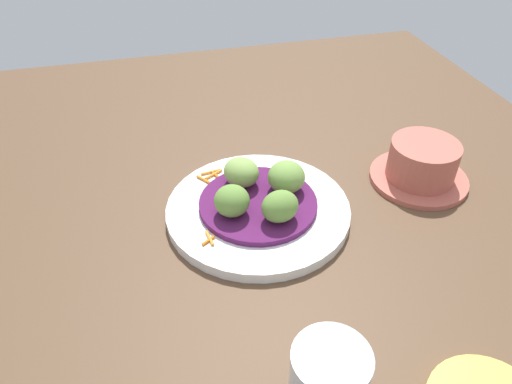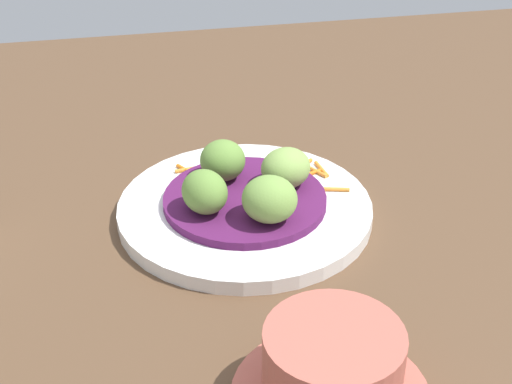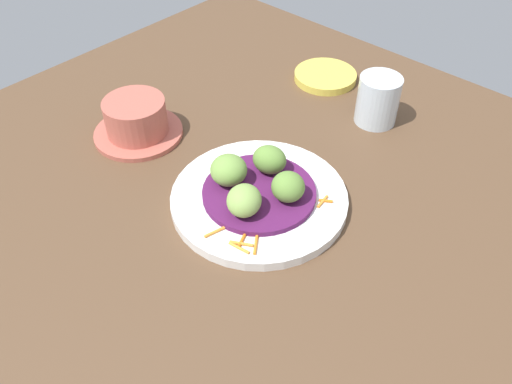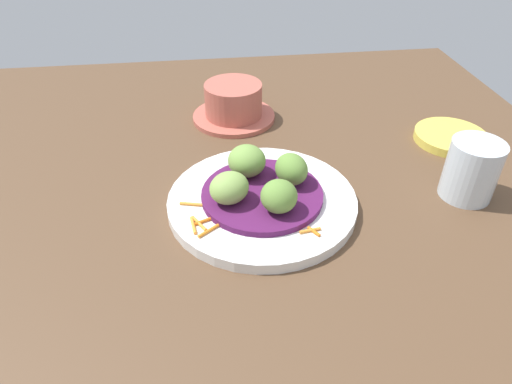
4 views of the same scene
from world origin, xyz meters
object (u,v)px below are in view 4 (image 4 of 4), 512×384
(guac_scoop_left, at_px, (247,161))
(guac_scoop_back, at_px, (291,169))
(guac_scoop_right, at_px, (279,196))
(main_plate, at_px, (262,200))
(terracotta_bowl, at_px, (234,104))
(guac_scoop_center, at_px, (231,188))
(side_plate_small, at_px, (450,137))
(water_glass, at_px, (471,170))

(guac_scoop_left, height_order, guac_scoop_back, guac_scoop_left)
(guac_scoop_right, height_order, guac_scoop_back, same)
(main_plate, xyz_separation_m, terracotta_bowl, (-0.01, 0.25, 0.02))
(guac_scoop_center, xyz_separation_m, guac_scoop_back, (0.08, 0.03, 0.00))
(side_plate_small, distance_m, water_glass, 0.15)
(guac_scoop_center, bearing_deg, guac_scoop_left, 65.01)
(guac_scoop_center, bearing_deg, terracotta_bowl, 84.27)
(water_glass, bearing_deg, guac_scoop_center, -179.70)
(guac_scoop_center, xyz_separation_m, water_glass, (0.32, 0.00, -0.00))
(main_plate, relative_size, terracotta_bowl, 1.73)
(guac_scoop_center, height_order, terracotta_bowl, terracotta_bowl)
(side_plate_small, relative_size, terracotta_bowl, 0.80)
(guac_scoop_right, xyz_separation_m, guac_scoop_back, (0.03, 0.06, -0.00))
(guac_scoop_center, bearing_deg, side_plate_small, 21.03)
(guac_scoop_left, xyz_separation_m, water_glass, (0.30, -0.05, -0.00))
(guac_scoop_back, relative_size, water_glass, 0.60)
(main_plate, relative_size, side_plate_small, 2.16)
(main_plate, bearing_deg, side_plate_small, 21.16)
(water_glass, bearing_deg, side_plate_small, 70.89)
(side_plate_small, bearing_deg, guac_scoop_back, -158.67)
(guac_scoop_center, distance_m, guac_scoop_right, 0.06)
(water_glass, bearing_deg, guac_scoop_back, 173.21)
(guac_scoop_back, height_order, water_glass, water_glass)
(guac_scoop_left, distance_m, terracotta_bowl, 0.21)
(guac_scoop_right, distance_m, terracotta_bowl, 0.29)
(guac_scoop_right, distance_m, guac_scoop_back, 0.06)
(guac_scoop_center, relative_size, guac_scoop_right, 1.12)
(water_glass, bearing_deg, guac_scoop_left, 169.50)
(guac_scoop_left, bearing_deg, main_plate, -69.99)
(guac_scoop_right, bearing_deg, terracotta_bowl, 95.83)
(main_plate, relative_size, guac_scoop_center, 4.84)
(main_plate, xyz_separation_m, guac_scoop_center, (-0.04, -0.02, 0.04))
(guac_scoop_back, xyz_separation_m, side_plate_small, (0.29, 0.11, -0.04))
(main_plate, relative_size, guac_scoop_left, 4.83)
(guac_scoop_center, distance_m, guac_scoop_back, 0.09)
(main_plate, distance_m, water_glass, 0.28)
(guac_scoop_left, relative_size, guac_scoop_right, 1.12)
(guac_scoop_center, bearing_deg, guac_scoop_back, 20.01)
(guac_scoop_left, distance_m, guac_scoop_center, 0.06)
(main_plate, height_order, guac_scoop_left, guac_scoop_left)
(terracotta_bowl, height_order, water_glass, water_glass)
(guac_scoop_left, xyz_separation_m, terracotta_bowl, (0.00, 0.21, -0.02))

